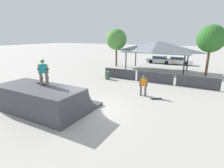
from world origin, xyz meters
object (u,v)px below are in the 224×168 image
Objects in this scene: bystander_walking at (143,84)px; skateboard_on_ground at (156,99)px; trash_bin at (107,75)px; skater_on_deck at (43,71)px; tree_beside_pavilion at (116,39)px; parked_car_white at (178,61)px; skateboard_on_deck at (41,83)px; parked_car_silver at (160,60)px; tree_far_back at (211,39)px.

skateboard_on_ground is at bearing 144.37° from bystander_walking.
trash_bin is at bearing 119.49° from skateboard_on_ground.
tree_beside_pavilion reaches higher than skater_on_deck.
skateboard_on_ground is at bearing -29.99° from trash_bin.
skater_on_deck is 9.02m from trash_bin.
skater_on_deck is 8.04m from skateboard_on_ground.
bystander_walking is 2.06× the size of skateboard_on_ground.
skater_on_deck is 23.51m from parked_car_white.
bystander_walking is 0.37× the size of parked_car_white.
bystander_walking is 1.51m from skateboard_on_ground.
skater_on_deck is 0.99× the size of bystander_walking.
skateboard_on_deck is 1.09× the size of skateboard_on_ground.
parked_car_silver is at bearing 81.02° from trash_bin.
tree_far_back is (9.04, 15.54, 2.56)m from skateboard_on_deck.
tree_far_back is at bearing 43.50° from skateboard_on_ground.
parked_car_silver is (1.95, 22.62, -1.05)m from skateboard_on_deck.
skateboard_on_ground is at bearing -51.24° from tree_beside_pavilion.
tree_far_back is at bearing 27.08° from skater_on_deck.
tree_far_back is 6.75× the size of trash_bin.
tree_far_back is 9.27m from parked_car_white.
skater_on_deck is at bearing -96.14° from parked_car_white.
skateboard_on_ground is 0.92× the size of trash_bin.
skateboard_on_deck is 0.53× the size of bystander_walking.
tree_beside_pavilion reaches higher than skateboard_on_ground.
tree_beside_pavilion is at bearing 68.61° from skater_on_deck.
skater_on_deck is at bearing 1.45° from skateboard_on_deck.
trash_bin is at bearing -143.69° from tree_far_back.
trash_bin is 0.19× the size of parked_car_silver.
tree_beside_pavilion is 1.24× the size of parked_car_silver.
tree_far_back is 12.13m from trash_bin.
bystander_walking is 17.53m from parked_car_white.
skateboard_on_deck is 0.19× the size of parked_car_white.
parked_car_white is (-4.23, 7.42, -3.61)m from tree_far_back.
skater_on_deck is 1.87× the size of skateboard_on_deck.
parked_car_white is at bearing 45.25° from skater_on_deck.
trash_bin is (-5.13, 3.27, -0.53)m from bystander_walking.
skateboard_on_deck is 0.19× the size of parked_car_silver.
skater_on_deck reaches higher than skateboard_on_deck.
skateboard_on_deck is 0.15× the size of tree_far_back.
parked_car_white is (4.46, 23.00, -1.91)m from skater_on_deck.
trash_bin is at bearing -104.73° from parked_car_white.
parked_car_white is at bearing 70.43° from trash_bin.
tree_far_back reaches higher than parked_car_silver.
tree_far_back is at bearing -55.50° from parked_car_white.
bystander_walking is at bearing -75.79° from parked_car_silver.
trash_bin is at bearing 60.17° from skater_on_deck.
skateboard_on_deck is at bearing -97.01° from parked_car_white.
tree_far_back is 1.30× the size of parked_car_white.
trash_bin is (-9.29, -6.83, -3.78)m from tree_far_back.
tree_beside_pavilion is at bearing 174.34° from tree_far_back.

